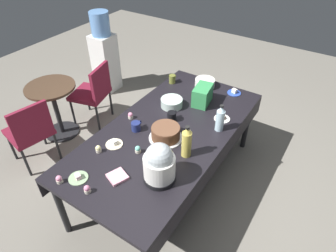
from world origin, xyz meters
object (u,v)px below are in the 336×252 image
at_px(slow_cooker, 159,164).
at_px(soda_bottle_ginger_ale, 187,142).
at_px(cupcake_vanilla, 98,149).
at_px(maroon_chair_right, 94,91).
at_px(cupcake_berry, 87,189).
at_px(coffee_mug_navy, 136,126).
at_px(soda_carton, 202,95).
at_px(round_cafe_table, 54,102).
at_px(coffee_mug_black, 172,116).
at_px(water_cooler, 104,55).
at_px(ceramic_snack_bowl, 205,83).
at_px(potluck_table, 168,135).
at_px(dessert_plate_cobalt, 234,92).
at_px(cupcake_lemon, 138,149).
at_px(soda_bottle_water, 220,119).
at_px(cupcake_mint, 131,116).
at_px(glass_salad_bowl, 172,103).
at_px(dessert_plate_cream, 114,144).
at_px(frosted_layer_cake, 166,133).
at_px(coffee_mug_olive, 172,79).
at_px(maroon_chair_left, 30,130).
at_px(dessert_plate_white, 222,118).

relative_size(slow_cooker, soda_bottle_ginger_ale, 1.13).
distance_m(cupcake_vanilla, maroon_chair_right, 1.52).
distance_m(cupcake_berry, coffee_mug_navy, 0.81).
height_order(soda_carton, round_cafe_table, soda_carton).
xyz_separation_m(coffee_mug_black, water_cooler, (1.01, 1.88, -0.21)).
xyz_separation_m(ceramic_snack_bowl, coffee_mug_navy, (-1.08, 0.17, -0.00)).
bearing_deg(slow_cooker, soda_carton, 11.26).
distance_m(potluck_table, round_cafe_table, 1.68).
distance_m(dessert_plate_cobalt, cupcake_lemon, 1.41).
distance_m(soda_bottle_water, round_cafe_table, 2.13).
distance_m(cupcake_mint, soda_bottle_ginger_ale, 0.76).
relative_size(coffee_mug_navy, soda_carton, 0.49).
bearing_deg(glass_salad_bowl, cupcake_lemon, -169.84).
xyz_separation_m(ceramic_snack_bowl, cupcake_berry, (-1.88, 0.02, -0.01)).
xyz_separation_m(dessert_plate_cream, cupcake_vanilla, (-0.15, 0.05, 0.02)).
xyz_separation_m(dessert_plate_cream, maroon_chair_right, (0.86, 1.15, -0.27)).
distance_m(potluck_table, cupcake_lemon, 0.42).
distance_m(ceramic_snack_bowl, water_cooler, 1.87).
xyz_separation_m(dessert_plate_cream, cupcake_lemon, (0.04, -0.24, 0.02)).
distance_m(potluck_table, frosted_layer_cake, 0.17).
bearing_deg(coffee_mug_navy, ceramic_snack_bowl, -9.03).
xyz_separation_m(cupcake_mint, coffee_mug_olive, (0.83, 0.03, 0.02)).
bearing_deg(round_cafe_table, cupcake_lemon, -102.27).
bearing_deg(potluck_table, slow_cooker, -153.06).
relative_size(frosted_layer_cake, round_cafe_table, 0.44).
xyz_separation_m(potluck_table, maroon_chair_left, (-0.56, 1.44, -0.20)).
bearing_deg(potluck_table, cupcake_mint, 96.26).
distance_m(frosted_layer_cake, glass_salad_bowl, 0.53).
relative_size(potluck_table, coffee_mug_navy, 17.15).
distance_m(ceramic_snack_bowl, coffee_mug_navy, 1.10).
bearing_deg(coffee_mug_olive, coffee_mug_black, -147.91).
relative_size(potluck_table, dessert_plate_cobalt, 14.25).
relative_size(dessert_plate_white, maroon_chair_right, 0.19).
height_order(glass_salad_bowl, cupcake_mint, glass_salad_bowl).
xyz_separation_m(soda_bottle_ginger_ale, water_cooler, (1.36, 2.25, -0.31)).
bearing_deg(cupcake_lemon, dessert_plate_white, -26.05).
bearing_deg(ceramic_snack_bowl, coffee_mug_olive, 110.07).
relative_size(dessert_plate_cobalt, cupcake_lemon, 2.29).
bearing_deg(coffee_mug_black, dessert_plate_cream, 157.90).
relative_size(glass_salad_bowl, dessert_plate_white, 1.45).
height_order(cupcake_mint, soda_bottle_ginger_ale, soda_bottle_ginger_ale).
distance_m(coffee_mug_olive, maroon_chair_right, 1.10).
xyz_separation_m(dessert_plate_cobalt, round_cafe_table, (-1.02, 1.94, -0.26)).
xyz_separation_m(potluck_table, coffee_mug_navy, (-0.16, 0.26, 0.11)).
xyz_separation_m(dessert_plate_white, maroon_chair_left, (-1.01, 1.80, -0.27)).
height_order(frosted_layer_cake, dessert_plate_cream, frosted_layer_cake).
bearing_deg(dessert_plate_white, cupcake_berry, 161.73).
xyz_separation_m(soda_bottle_ginger_ale, maroon_chair_right, (0.62, 1.76, -0.40)).
height_order(frosted_layer_cake, ceramic_snack_bowl, frosted_layer_cake).
bearing_deg(soda_bottle_ginger_ale, coffee_mug_olive, 37.93).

